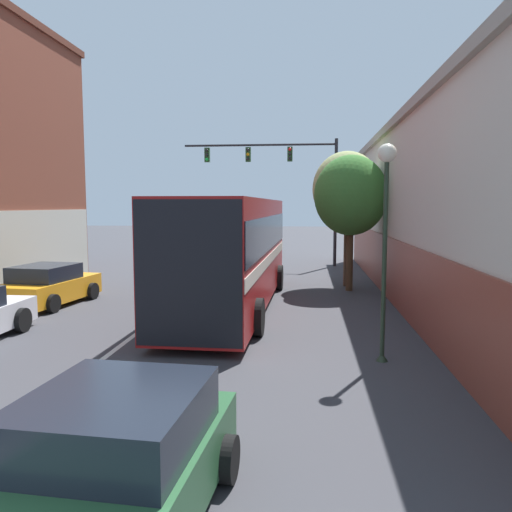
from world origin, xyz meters
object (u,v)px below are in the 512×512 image
object	(u,v)px
street_tree_near	(351,196)
traffic_signal_gantry	(286,172)
bus	(233,247)
parked_car_left_mid	(48,286)
parked_car_left_far	(183,247)
street_lamp	(385,217)
street_tree_far	(347,189)
hatchback_foreground	(110,469)

from	to	relation	value
street_tree_near	traffic_signal_gantry	bearing A→B (deg)	109.60
bus	parked_car_left_mid	world-z (taller)	bus
parked_car_left_mid	street_tree_near	bearing A→B (deg)	-63.13
parked_car_left_mid	street_tree_near	world-z (taller)	street_tree_near
bus	street_tree_near	bearing A→B (deg)	-47.03
bus	parked_car_left_far	distance (m)	17.44
street_lamp	parked_car_left_far	bearing A→B (deg)	114.38
street_tree_near	street_tree_far	xyz separation A→B (m)	(-0.07, 1.13, 0.30)
parked_car_left_far	street_tree_far	size ratio (longest dim) A/B	0.79
parked_car_left_far	street_tree_near	distance (m)	16.42
traffic_signal_gantry	street_tree_near	xyz separation A→B (m)	(2.90, -8.14, -1.48)
street_tree_near	street_lamp	bearing A→B (deg)	-90.25
traffic_signal_gantry	street_tree_far	world-z (taller)	traffic_signal_gantry
traffic_signal_gantry	street_tree_near	bearing A→B (deg)	-70.40
hatchback_foreground	street_tree_near	world-z (taller)	street_tree_near
hatchback_foreground	traffic_signal_gantry	distance (m)	23.86
hatchback_foreground	traffic_signal_gantry	size ratio (longest dim) A/B	0.46
parked_car_left_far	street_lamp	world-z (taller)	street_lamp
hatchback_foreground	parked_car_left_far	world-z (taller)	hatchback_foreground
street_lamp	street_tree_far	world-z (taller)	street_tree_far
traffic_signal_gantry	street_lamp	world-z (taller)	traffic_signal_gantry
traffic_signal_gantry	street_tree_near	size ratio (longest dim) A/B	1.60
parked_car_left_far	street_tree_far	distance (m)	15.58
street_tree_near	parked_car_left_mid	bearing A→B (deg)	-159.35
hatchback_foreground	parked_car_left_mid	bearing A→B (deg)	34.80
parked_car_left_mid	street_lamp	bearing A→B (deg)	-110.18
parked_car_left_mid	street_tree_far	xyz separation A→B (m)	(10.41, 5.08, 3.40)
hatchback_foreground	street_lamp	bearing A→B (deg)	-26.96
bus	traffic_signal_gantry	bearing A→B (deg)	-4.76
street_tree_far	street_tree_near	bearing A→B (deg)	-86.28
street_lamp	street_tree_near	world-z (taller)	street_tree_near
parked_car_left_mid	bus	bearing A→B (deg)	-81.46
hatchback_foreground	street_tree_near	distance (m)	16.01
bus	street_tree_far	distance (m)	6.63
parked_car_left_mid	street_tree_far	bearing A→B (deg)	-57.76
street_tree_far	traffic_signal_gantry	bearing A→B (deg)	111.95
hatchback_foreground	parked_car_left_mid	distance (m)	13.19
bus	street_lamp	distance (m)	6.90
parked_car_left_far	hatchback_foreground	bearing A→B (deg)	-170.10
parked_car_left_mid	traffic_signal_gantry	size ratio (longest dim) A/B	0.47
street_tree_far	bus	bearing A→B (deg)	-130.09
parked_car_left_far	traffic_signal_gantry	distance (m)	9.57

